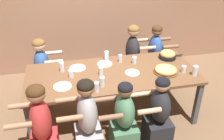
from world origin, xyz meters
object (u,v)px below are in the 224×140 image
(empty_plate_d, at_px, (78,68))
(diner_far_right, at_px, (155,59))
(drinking_glass_f, at_px, (134,61))
(drinking_glass_c, at_px, (106,55))
(drinking_glass_i, at_px, (195,71))
(skillet_bowl, at_px, (168,55))
(empty_plate_b, at_px, (105,64))
(empty_plate_c, at_px, (63,86))
(drinking_glass_b, at_px, (97,87))
(drinking_glass_a, at_px, (184,70))
(diner_near_center, at_px, (124,122))
(diner_far_left, at_px, (43,71))
(drinking_glass_d, at_px, (120,59))
(pizza_board_main, at_px, (166,70))
(drinking_glass_e, at_px, (71,74))
(empty_plate_a, at_px, (132,73))
(diner_near_left, at_px, (42,131))
(drinking_glass_g, at_px, (101,71))
(diner_near_midright, at_px, (158,117))
(drinking_glass_h, at_px, (62,67))
(diner_near_midleft, at_px, (88,124))
(diner_far_midright, at_px, (132,60))
(drinking_glass_j, at_px, (102,82))

(empty_plate_d, xyz_separation_m, diner_far_right, (1.42, 0.50, -0.25))
(drinking_glass_f, bearing_deg, drinking_glass_c, 149.93)
(drinking_glass_i, bearing_deg, diner_far_right, 99.48)
(skillet_bowl, distance_m, empty_plate_b, 1.02)
(empty_plate_c, relative_size, drinking_glass_i, 1.62)
(drinking_glass_b, xyz_separation_m, drinking_glass_c, (0.29, 0.85, 0.01))
(drinking_glass_a, height_order, diner_near_center, diner_near_center)
(diner_far_left, bearing_deg, drinking_glass_d, 70.64)
(pizza_board_main, distance_m, empty_plate_d, 1.29)
(drinking_glass_c, distance_m, drinking_glass_e, 0.72)
(empty_plate_a, bearing_deg, empty_plate_b, 134.18)
(diner_near_left, bearing_deg, drinking_glass_g, -48.51)
(drinking_glass_c, bearing_deg, empty_plate_c, -137.84)
(drinking_glass_d, relative_size, diner_far_right, 0.10)
(diner_near_midright, distance_m, diner_far_right, 1.56)
(empty_plate_b, distance_m, drinking_glass_h, 0.65)
(empty_plate_d, bearing_deg, diner_near_midleft, -89.45)
(empty_plate_b, distance_m, drinking_glass_i, 1.32)
(skillet_bowl, xyz_separation_m, drinking_glass_g, (-1.13, -0.28, -0.00))
(drinking_glass_b, relative_size, diner_near_midleft, 0.11)
(diner_near_midleft, distance_m, diner_far_right, 2.04)
(drinking_glass_f, height_order, diner_far_right, diner_far_right)
(empty_plate_a, distance_m, empty_plate_d, 0.81)
(pizza_board_main, distance_m, empty_plate_b, 0.92)
(drinking_glass_f, height_order, diner_near_midright, diner_near_midright)
(diner_near_center, bearing_deg, drinking_glass_g, 11.64)
(diner_far_midright, bearing_deg, empty_plate_b, -51.91)
(empty_plate_c, height_order, drinking_glass_b, drinking_glass_b)
(diner_near_midright, bearing_deg, drinking_glass_g, 39.56)
(drinking_glass_c, bearing_deg, drinking_glass_j, -105.39)
(pizza_board_main, distance_m, diner_near_left, 1.86)
(pizza_board_main, distance_m, drinking_glass_e, 1.35)
(empty_plate_a, relative_size, diner_near_center, 0.20)
(empty_plate_b, relative_size, drinking_glass_j, 1.69)
(drinking_glass_h, relative_size, diner_far_right, 0.12)
(empty_plate_a, bearing_deg, drinking_glass_g, 172.89)
(diner_near_midright, bearing_deg, drinking_glass_e, 53.47)
(drinking_glass_g, height_order, diner_near_midleft, diner_near_midleft)
(drinking_glass_j, bearing_deg, drinking_glass_e, 140.30)
(diner_near_midleft, relative_size, diner_far_midright, 0.98)
(diner_near_midright, xyz_separation_m, diner_far_left, (-1.46, 1.48, 0.02))
(drinking_glass_d, xyz_separation_m, drinking_glass_g, (-0.36, -0.32, -0.00))
(diner_near_center, bearing_deg, drinking_glass_c, -0.83)
(drinking_glass_f, distance_m, diner_near_left, 1.70)
(pizza_board_main, bearing_deg, empty_plate_a, 170.28)
(skillet_bowl, relative_size, empty_plate_a, 1.90)
(drinking_glass_b, relative_size, diner_near_midright, 0.12)
(empty_plate_c, xyz_separation_m, drinking_glass_i, (1.84, -0.10, 0.07))
(drinking_glass_e, bearing_deg, empty_plate_d, 64.45)
(skillet_bowl, distance_m, drinking_glass_d, 0.77)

